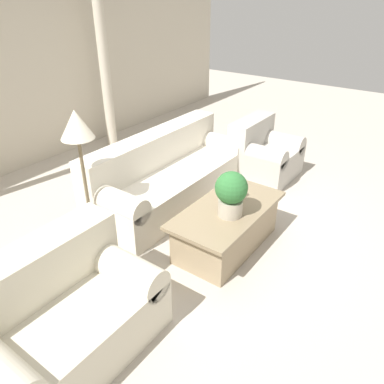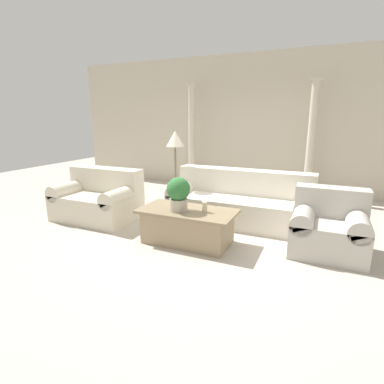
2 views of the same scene
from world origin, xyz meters
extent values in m
plane|color=#BCB2A3|center=(0.00, 0.00, 0.00)|extent=(16.00, 16.00, 0.00)
cube|color=beige|center=(0.00, 3.21, 1.60)|extent=(10.00, 0.06, 3.20)
cube|color=beige|center=(0.34, 0.65, 0.23)|extent=(2.36, 0.90, 0.45)
cube|color=beige|center=(0.34, 0.94, 0.66)|extent=(2.36, 0.32, 0.42)
cylinder|color=beige|center=(-0.70, 0.65, 0.48)|extent=(0.28, 0.90, 0.28)
cylinder|color=beige|center=(1.38, 0.65, 0.48)|extent=(0.28, 0.90, 0.28)
cube|color=beige|center=(-1.98, -0.18, 0.23)|extent=(1.41, 0.90, 0.45)
cube|color=beige|center=(-1.98, 0.11, 0.66)|extent=(1.41, 0.32, 0.42)
cylinder|color=beige|center=(-2.55, -0.18, 0.48)|extent=(0.28, 0.90, 0.28)
cylinder|color=beige|center=(-1.42, -0.18, 0.48)|extent=(0.28, 0.90, 0.28)
cube|color=#998466|center=(-0.11, -0.45, 0.22)|extent=(1.20, 0.61, 0.45)
cube|color=#897759|center=(-0.11, -0.45, 0.47)|extent=(1.36, 0.70, 0.04)
cylinder|color=#B2A893|center=(-0.20, -0.53, 0.57)|extent=(0.25, 0.25, 0.17)
sphere|color=#2D6B33|center=(-0.20, -0.53, 0.80)|extent=(0.33, 0.33, 0.33)
cylinder|color=beige|center=(0.15, -0.45, 0.56)|extent=(0.07, 0.07, 0.15)
cylinder|color=brown|center=(-0.92, 0.77, 0.01)|extent=(0.26, 0.26, 0.03)
cylinder|color=brown|center=(-0.92, 0.77, 0.63)|extent=(0.04, 0.04, 1.20)
cone|color=beige|center=(-0.92, 0.77, 1.38)|extent=(0.33, 0.33, 0.28)
cylinder|color=beige|center=(-1.49, 2.78, 1.23)|extent=(0.17, 0.17, 2.46)
cube|color=beige|center=(-1.49, 2.78, 2.49)|extent=(0.23, 0.23, 0.06)
cylinder|color=beige|center=(1.28, 2.78, 1.23)|extent=(0.17, 0.17, 2.46)
cube|color=beige|center=(1.28, 2.78, 2.49)|extent=(0.23, 0.23, 0.06)
cube|color=#B7B2A8|center=(1.72, -0.02, 0.22)|extent=(0.92, 0.83, 0.44)
cube|color=#B7B2A8|center=(1.72, 0.25, 0.64)|extent=(0.92, 0.29, 0.40)
cylinder|color=#B7B2A8|center=(1.40, -0.02, 0.46)|extent=(0.28, 0.83, 0.28)
cylinder|color=#B7B2A8|center=(2.04, -0.02, 0.46)|extent=(0.28, 0.83, 0.28)
camera|label=1|loc=(-3.02, -2.10, 2.53)|focal=35.00mm
camera|label=2|loc=(1.59, -4.08, 1.74)|focal=28.00mm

